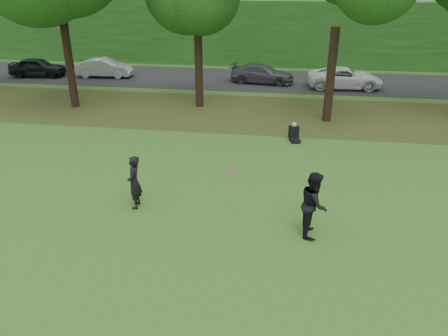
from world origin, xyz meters
name	(u,v)px	position (x,y,z in m)	size (l,w,h in m)	color
ground	(206,251)	(0.00, 0.00, 0.00)	(120.00, 120.00, 0.00)	#305C1D
leaf_litter	(250,113)	(0.00, 13.00, 0.01)	(60.00, 7.00, 0.01)	#3F3616
street	(261,80)	(0.00, 21.00, 0.01)	(70.00, 7.00, 0.02)	black
far_hedge	(268,33)	(0.00, 27.00, 2.50)	(70.00, 3.00, 5.00)	#144513
player_left	(134,182)	(-2.71, 2.11, 0.89)	(0.65, 0.43, 1.78)	black
player_right	(314,204)	(2.90, 1.35, 0.98)	(0.95, 0.74, 1.95)	black
parked_cars	(275,75)	(1.04, 19.62, 0.70)	(36.75, 3.41, 1.52)	black
frisbee	(233,171)	(0.50, 1.92, 1.58)	(0.33, 0.33, 0.11)	#EB1382
seated_person	(294,134)	(2.35, 9.11, 0.31)	(0.58, 0.81, 0.83)	black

